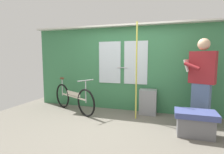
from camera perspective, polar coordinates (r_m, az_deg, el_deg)
The scene contains 7 objects.
ground_plane at distance 3.77m, azimuth 1.92°, elevation -15.78°, with size 6.42×3.97×0.04m, color #666056.
train_door_wall at distance 4.64m, azimuth 5.82°, elevation 3.35°, with size 5.42×0.28×2.22m.
bicycle_near_door at distance 4.70m, azimuth -12.45°, elevation -6.59°, with size 1.58×0.88×0.88m.
passenger_reading_newspaper at distance 4.04m, azimuth 26.87°, elevation -0.84°, with size 0.64×0.59×1.78m.
trash_bin_by_wall at distance 4.48m, azimuth 11.52°, elevation -7.85°, with size 0.41×0.28×0.62m, color gray.
handrail_pole at distance 4.00m, azimuth 7.85°, elevation 1.84°, with size 0.04×0.04×2.18m, color #C6C14C.
bench_seat_corner at distance 3.57m, azimuth 25.21°, elevation -13.19°, with size 0.70×0.44×0.45m.
Camera 1 is at (0.94, -3.37, 1.40)m, focal length 28.37 mm.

